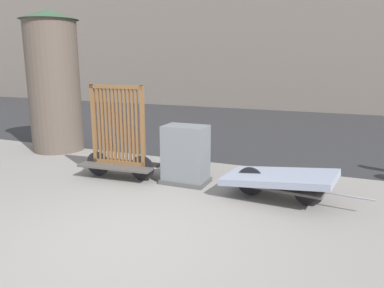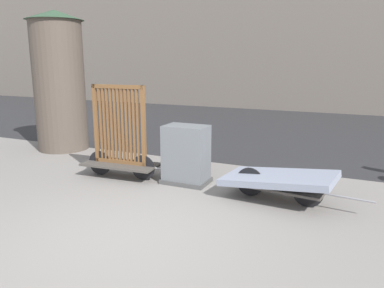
{
  "view_description": "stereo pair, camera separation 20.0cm",
  "coord_description": "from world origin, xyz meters",
  "px_view_note": "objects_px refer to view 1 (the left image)",
  "views": [
    {
      "loc": [
        2.49,
        -3.8,
        2.25
      ],
      "look_at": [
        0.0,
        2.13,
        0.81
      ],
      "focal_mm": 35.0,
      "sensor_mm": 36.0,
      "label": 1
    },
    {
      "loc": [
        2.67,
        -3.72,
        2.25
      ],
      "look_at": [
        0.0,
        2.13,
        0.81
      ],
      "focal_mm": 35.0,
      "sensor_mm": 36.0,
      "label": 2
    }
  ],
  "objects_px": {
    "bike_cart_with_bedframe": "(119,146)",
    "advertising_column": "(54,81)",
    "bike_cart_with_mattress": "(279,179)",
    "utility_cabinet": "(186,157)"
  },
  "relations": [
    {
      "from": "bike_cart_with_bedframe",
      "to": "utility_cabinet",
      "type": "relative_size",
      "value": 2.03
    },
    {
      "from": "bike_cart_with_bedframe",
      "to": "advertising_column",
      "type": "relative_size",
      "value": 0.64
    },
    {
      "from": "bike_cart_with_mattress",
      "to": "advertising_column",
      "type": "distance_m",
      "value": 6.2
    },
    {
      "from": "bike_cart_with_bedframe",
      "to": "utility_cabinet",
      "type": "bearing_deg",
      "value": 6.05
    },
    {
      "from": "bike_cart_with_mattress",
      "to": "utility_cabinet",
      "type": "bearing_deg",
      "value": 179.33
    },
    {
      "from": "bike_cart_with_bedframe",
      "to": "advertising_column",
      "type": "xyz_separation_m",
      "value": [
        -2.8,
        1.43,
        1.11
      ]
    },
    {
      "from": "advertising_column",
      "to": "bike_cart_with_mattress",
      "type": "bearing_deg",
      "value": -13.69
    },
    {
      "from": "bike_cart_with_mattress",
      "to": "advertising_column",
      "type": "xyz_separation_m",
      "value": [
        -5.87,
        1.43,
        1.4
      ]
    },
    {
      "from": "utility_cabinet",
      "to": "bike_cart_with_bedframe",
      "type": "bearing_deg",
      "value": -170.07
    },
    {
      "from": "bike_cart_with_bedframe",
      "to": "bike_cart_with_mattress",
      "type": "relative_size",
      "value": 0.93
    }
  ]
}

